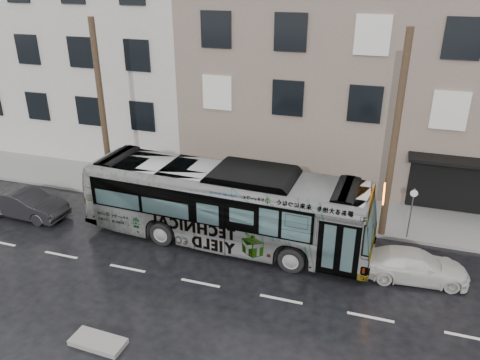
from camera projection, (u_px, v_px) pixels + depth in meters
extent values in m
plane|color=black|center=(222.00, 250.00, 20.27)|extent=(120.00, 120.00, 0.00)
cube|color=gray|center=(254.00, 200.00, 24.50)|extent=(90.00, 3.60, 0.15)
cube|color=gray|center=(373.00, 74.00, 27.68)|extent=(20.00, 12.00, 11.00)
cube|color=beige|center=(56.00, 17.00, 34.42)|extent=(26.00, 15.00, 16.00)
cylinder|color=#4C3A26|center=(395.00, 140.00, 19.43)|extent=(0.30, 0.30, 9.00)
cylinder|color=#4C3A26|center=(102.00, 111.00, 23.36)|extent=(0.30, 0.30, 9.00)
cylinder|color=slate|center=(411.00, 213.00, 20.46)|extent=(0.06, 0.06, 2.40)
imported|color=#B2B2B2|center=(225.00, 205.00, 20.29)|extent=(12.89, 3.55, 3.56)
imported|color=silver|center=(415.00, 265.00, 18.17)|extent=(4.22, 2.08, 1.18)
imported|color=black|center=(26.00, 203.00, 22.82)|extent=(4.23, 1.60, 1.38)
cube|color=gray|center=(98.00, 342.00, 15.10)|extent=(1.83, 0.87, 0.18)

